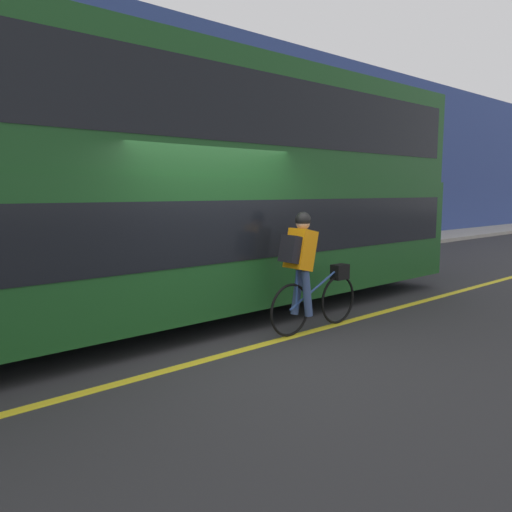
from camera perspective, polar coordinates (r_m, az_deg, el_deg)
ground_plane at (r=6.35m, az=-1.96°, el=-10.38°), size 80.00×80.00×0.00m
road_center_line at (r=6.27m, az=-1.26°, el=-10.60°), size 50.00×0.14×0.01m
sidewalk_curb at (r=11.38m, az=-21.02°, el=-2.56°), size 60.00×2.19×0.14m
building_facade at (r=12.48m, az=-23.76°, el=13.04°), size 60.00×0.30×6.60m
bus at (r=7.45m, az=-9.56°, el=8.61°), size 10.98×2.52×3.82m
cyclist_on_bike at (r=6.86m, az=5.85°, el=-1.42°), size 1.72×0.32×1.67m
trash_bin at (r=11.25m, az=-20.34°, el=0.21°), size 0.59×0.59×0.98m
street_sign_post at (r=14.52m, az=2.82°, el=5.97°), size 0.36×0.09×2.59m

